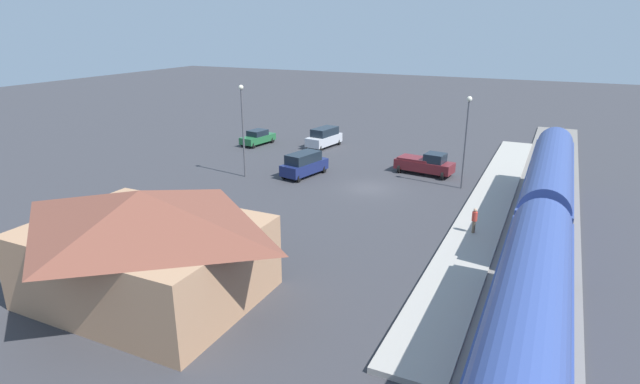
{
  "coord_description": "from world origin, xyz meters",
  "views": [
    {
      "loc": [
        -14.07,
        39.33,
        13.54
      ],
      "look_at": [
        2.1,
        5.43,
        1.0
      ],
      "focal_mm": 28.41,
      "sensor_mm": 36.0,
      "label": 1
    }
  ],
  "objects_px": {
    "suv_silver": "(324,137)",
    "light_pole_near_platform": "(466,132)",
    "station_building": "(145,243)",
    "pedestrian_on_platform": "(474,219)",
    "passenger_train": "(524,340)",
    "pickup_maroon": "(425,164)",
    "suv_navy": "(304,164)",
    "light_pole_lot_center": "(243,121)",
    "sedan_green": "(258,137)"
  },
  "relations": [
    {
      "from": "station_building",
      "to": "pedestrian_on_platform",
      "type": "distance_m",
      "value": 20.63
    },
    {
      "from": "suv_navy",
      "to": "passenger_train",
      "type": "bearing_deg",
      "value": 131.72
    },
    {
      "from": "sedan_green",
      "to": "suv_navy",
      "type": "xyz_separation_m",
      "value": [
        -10.75,
        9.05,
        0.27
      ]
    },
    {
      "from": "suv_navy",
      "to": "light_pole_near_platform",
      "type": "xyz_separation_m",
      "value": [
        -13.98,
        -2.53,
        3.81
      ]
    },
    {
      "from": "passenger_train",
      "to": "station_building",
      "type": "relative_size",
      "value": 5.1
    },
    {
      "from": "suv_silver",
      "to": "light_pole_near_platform",
      "type": "xyz_separation_m",
      "value": [
        -17.23,
        8.83,
        3.81
      ]
    },
    {
      "from": "pickup_maroon",
      "to": "pedestrian_on_platform",
      "type": "bearing_deg",
      "value": 116.71
    },
    {
      "from": "sedan_green",
      "to": "suv_silver",
      "type": "xyz_separation_m",
      "value": [
        -7.51,
        -2.31,
        0.27
      ]
    },
    {
      "from": "sedan_green",
      "to": "suv_silver",
      "type": "bearing_deg",
      "value": -162.89
    },
    {
      "from": "station_building",
      "to": "suv_silver",
      "type": "xyz_separation_m",
      "value": [
        6.03,
        -34.31,
        -1.86
      ]
    },
    {
      "from": "passenger_train",
      "to": "station_building",
      "type": "height_order",
      "value": "station_building"
    },
    {
      "from": "sedan_green",
      "to": "pickup_maroon",
      "type": "height_order",
      "value": "pickup_maroon"
    },
    {
      "from": "pedestrian_on_platform",
      "to": "suv_silver",
      "type": "relative_size",
      "value": 0.33
    },
    {
      "from": "sedan_green",
      "to": "light_pole_lot_center",
      "type": "xyz_separation_m",
      "value": [
        -5.9,
        11.6,
        4.36
      ]
    },
    {
      "from": "light_pole_near_platform",
      "to": "light_pole_lot_center",
      "type": "xyz_separation_m",
      "value": [
        18.84,
        5.09,
        0.28
      ]
    },
    {
      "from": "pedestrian_on_platform",
      "to": "light_pole_lot_center",
      "type": "xyz_separation_m",
      "value": [
        21.53,
        -5.24,
        3.95
      ]
    },
    {
      "from": "station_building",
      "to": "pedestrian_on_platform",
      "type": "height_order",
      "value": "station_building"
    },
    {
      "from": "suv_navy",
      "to": "sedan_green",
      "type": "bearing_deg",
      "value": -40.07
    },
    {
      "from": "light_pole_near_platform",
      "to": "light_pole_lot_center",
      "type": "bearing_deg",
      "value": 15.12
    },
    {
      "from": "suv_silver",
      "to": "pickup_maroon",
      "type": "distance_m",
      "value": 14.57
    },
    {
      "from": "passenger_train",
      "to": "station_building",
      "type": "bearing_deg",
      "value": -1.14
    },
    {
      "from": "suv_navy",
      "to": "light_pole_lot_center",
      "type": "xyz_separation_m",
      "value": [
        4.85,
        2.56,
        4.09
      ]
    },
    {
      "from": "passenger_train",
      "to": "light_pole_near_platform",
      "type": "height_order",
      "value": "light_pole_near_platform"
    },
    {
      "from": "station_building",
      "to": "pickup_maroon",
      "type": "height_order",
      "value": "station_building"
    },
    {
      "from": "light_pole_near_platform",
      "to": "pedestrian_on_platform",
      "type": "bearing_deg",
      "value": 104.61
    },
    {
      "from": "sedan_green",
      "to": "pickup_maroon",
      "type": "xyz_separation_m",
      "value": [
        -20.8,
        3.67,
        0.15
      ]
    },
    {
      "from": "station_building",
      "to": "sedan_green",
      "type": "bearing_deg",
      "value": -67.06
    },
    {
      "from": "suv_silver",
      "to": "light_pole_near_platform",
      "type": "relative_size",
      "value": 0.65
    },
    {
      "from": "station_building",
      "to": "pedestrian_on_platform",
      "type": "relative_size",
      "value": 6.88
    },
    {
      "from": "passenger_train",
      "to": "suv_silver",
      "type": "bearing_deg",
      "value": -55.28
    },
    {
      "from": "sedan_green",
      "to": "light_pole_near_platform",
      "type": "relative_size",
      "value": 0.6
    },
    {
      "from": "pedestrian_on_platform",
      "to": "passenger_train",
      "type": "bearing_deg",
      "value": 104.83
    },
    {
      "from": "station_building",
      "to": "pickup_maroon",
      "type": "relative_size",
      "value": 2.1
    },
    {
      "from": "light_pole_near_platform",
      "to": "suv_navy",
      "type": "bearing_deg",
      "value": 10.25
    },
    {
      "from": "passenger_train",
      "to": "pickup_maroon",
      "type": "distance_m",
      "value": 30.68
    },
    {
      "from": "pedestrian_on_platform",
      "to": "suv_silver",
      "type": "xyz_separation_m",
      "value": [
        19.92,
        -19.15,
        -0.13
      ]
    },
    {
      "from": "pedestrian_on_platform",
      "to": "light_pole_lot_center",
      "type": "relative_size",
      "value": 0.2
    },
    {
      "from": "station_building",
      "to": "suv_silver",
      "type": "height_order",
      "value": "station_building"
    },
    {
      "from": "suv_navy",
      "to": "light_pole_lot_center",
      "type": "height_order",
      "value": "light_pole_lot_center"
    },
    {
      "from": "station_building",
      "to": "light_pole_lot_center",
      "type": "height_order",
      "value": "light_pole_lot_center"
    },
    {
      "from": "suv_silver",
      "to": "pickup_maroon",
      "type": "bearing_deg",
      "value": 155.77
    },
    {
      "from": "station_building",
      "to": "suv_silver",
      "type": "relative_size",
      "value": 2.29
    },
    {
      "from": "station_building",
      "to": "suv_navy",
      "type": "xyz_separation_m",
      "value": [
        2.78,
        -22.95,
        -1.86
      ]
    },
    {
      "from": "pickup_maroon",
      "to": "light_pole_lot_center",
      "type": "relative_size",
      "value": 0.67
    },
    {
      "from": "pickup_maroon",
      "to": "suv_navy",
      "type": "bearing_deg",
      "value": 28.16
    },
    {
      "from": "sedan_green",
      "to": "station_building",
      "type": "bearing_deg",
      "value": 112.94
    },
    {
      "from": "pedestrian_on_platform",
      "to": "sedan_green",
      "type": "bearing_deg",
      "value": -31.55
    },
    {
      "from": "suv_navy",
      "to": "suv_silver",
      "type": "distance_m",
      "value": 11.81
    },
    {
      "from": "suv_navy",
      "to": "suv_silver",
      "type": "height_order",
      "value": "same"
    },
    {
      "from": "station_building",
      "to": "pickup_maroon",
      "type": "distance_m",
      "value": 29.31
    }
  ]
}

